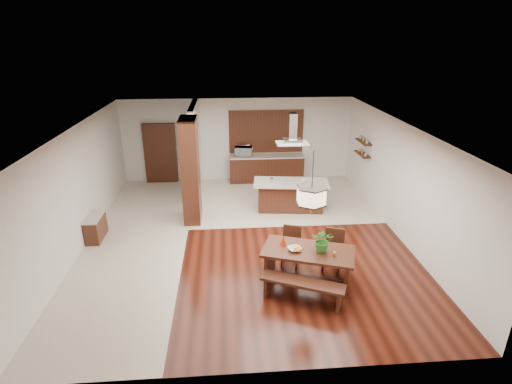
{
  "coord_description": "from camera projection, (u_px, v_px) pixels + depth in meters",
  "views": [
    {
      "loc": [
        -0.42,
        -9.24,
        4.94
      ],
      "look_at": [
        0.3,
        0.0,
        1.25
      ],
      "focal_mm": 28.0,
      "sensor_mm": 36.0,
      "label": 1
    }
  ],
  "objects": [
    {
      "name": "room_shell",
      "position": [
        244.0,
        161.0,
        9.65
      ],
      "size": [
        9.0,
        9.04,
        2.92
      ],
      "color": "black",
      "rests_on": "ground"
    },
    {
      "name": "tile_hallway",
      "position": [
        137.0,
        241.0,
        10.21
      ],
      "size": [
        2.5,
        9.0,
        0.01
      ],
      "primitive_type": "cube",
      "color": "beige",
      "rests_on": "ground"
    },
    {
      "name": "tile_kitchen",
      "position": [
        279.0,
        198.0,
        12.82
      ],
      "size": [
        5.5,
        4.0,
        0.01
      ],
      "primitive_type": "cube",
      "color": "beige",
      "rests_on": "ground"
    },
    {
      "name": "soffit_band",
      "position": [
        243.0,
        128.0,
        9.35
      ],
      "size": [
        8.0,
        9.0,
        0.02
      ],
      "primitive_type": "cube",
      "color": "#402410",
      "rests_on": "room_shell"
    },
    {
      "name": "partition_pier",
      "position": [
        191.0,
        171.0,
        10.89
      ],
      "size": [
        0.45,
        1.0,
        2.9
      ],
      "primitive_type": "cube",
      "color": "black",
      "rests_on": "ground"
    },
    {
      "name": "partition_stub",
      "position": [
        195.0,
        150.0,
        12.83
      ],
      "size": [
        0.18,
        2.4,
        2.9
      ],
      "primitive_type": "cube",
      "color": "silver",
      "rests_on": "ground"
    },
    {
      "name": "hallway_console",
      "position": [
        96.0,
        228.0,
        10.21
      ],
      "size": [
        0.37,
        0.88,
        0.63
      ],
      "primitive_type": "cube",
      "color": "black",
      "rests_on": "ground"
    },
    {
      "name": "hallway_doorway",
      "position": [
        161.0,
        153.0,
        13.91
      ],
      "size": [
        1.1,
        0.2,
        2.1
      ],
      "primitive_type": "cube",
      "color": "black",
      "rests_on": "ground"
    },
    {
      "name": "rear_counter",
      "position": [
        266.0,
        168.0,
        14.2
      ],
      "size": [
        2.6,
        0.62,
        0.95
      ],
      "color": "black",
      "rests_on": "ground"
    },
    {
      "name": "kitchen_window",
      "position": [
        266.0,
        131.0,
        13.97
      ],
      "size": [
        2.6,
        0.08,
        1.5
      ],
      "primitive_type": "cube",
      "color": "olive",
      "rests_on": "room_shell"
    },
    {
      "name": "shelf_lower",
      "position": [
        362.0,
        154.0,
        12.58
      ],
      "size": [
        0.26,
        0.9,
        0.04
      ],
      "primitive_type": "cube",
      "color": "black",
      "rests_on": "room_shell"
    },
    {
      "name": "shelf_upper",
      "position": [
        363.0,
        142.0,
        12.44
      ],
      "size": [
        0.26,
        0.9,
        0.04
      ],
      "primitive_type": "cube",
      "color": "black",
      "rests_on": "room_shell"
    },
    {
      "name": "dining_table",
      "position": [
        308.0,
        259.0,
        8.31
      ],
      "size": [
        2.07,
        1.5,
        0.78
      ],
      "rotation": [
        0.0,
        0.0,
        -0.34
      ],
      "color": "black",
      "rests_on": "ground"
    },
    {
      "name": "dining_bench",
      "position": [
        302.0,
        291.0,
        7.83
      ],
      "size": [
        1.65,
        1.01,
        0.46
      ],
      "primitive_type": null,
      "rotation": [
        0.0,
        0.0,
        -0.43
      ],
      "color": "black",
      "rests_on": "ground"
    },
    {
      "name": "dining_chair_left",
      "position": [
        291.0,
        247.0,
        8.97
      ],
      "size": [
        0.51,
        0.51,
        0.93
      ],
      "primitive_type": null,
      "rotation": [
        0.0,
        0.0,
        -0.31
      ],
      "color": "black",
      "rests_on": "ground"
    },
    {
      "name": "dining_chair_right",
      "position": [
        333.0,
        252.0,
        8.74
      ],
      "size": [
        0.56,
        0.56,
        0.97
      ],
      "primitive_type": null,
      "rotation": [
        0.0,
        0.0,
        -0.4
      ],
      "color": "black",
      "rests_on": "ground"
    },
    {
      "name": "pendant_lantern",
      "position": [
        312.0,
        184.0,
        7.69
      ],
      "size": [
        0.64,
        0.64,
        1.31
      ],
      "primitive_type": null,
      "color": "beige",
      "rests_on": "room_shell"
    },
    {
      "name": "foliage_plant",
      "position": [
        323.0,
        241.0,
        8.1
      ],
      "size": [
        0.56,
        0.52,
        0.5
      ],
      "primitive_type": "imported",
      "rotation": [
        0.0,
        0.0,
        -0.36
      ],
      "color": "#2D7025",
      "rests_on": "dining_table"
    },
    {
      "name": "fruit_bowl",
      "position": [
        295.0,
        249.0,
        8.21
      ],
      "size": [
        0.34,
        0.34,
        0.07
      ],
      "primitive_type": "imported",
      "rotation": [
        0.0,
        0.0,
        0.31
      ],
      "color": "beige",
      "rests_on": "dining_table"
    },
    {
      "name": "napkin_cone",
      "position": [
        283.0,
        240.0,
        8.38
      ],
      "size": [
        0.16,
        0.16,
        0.23
      ],
      "primitive_type": "cone",
      "rotation": [
        0.0,
        0.0,
        -0.11
      ],
      "color": "#AE260C",
      "rests_on": "dining_table"
    },
    {
      "name": "gold_ornament",
      "position": [
        334.0,
        254.0,
        7.99
      ],
      "size": [
        0.07,
        0.07,
        0.09
      ],
      "primitive_type": "cylinder",
      "rotation": [
        0.0,
        0.0,
        -0.09
      ],
      "color": "gold",
      "rests_on": "dining_table"
    },
    {
      "name": "kitchen_island",
      "position": [
        290.0,
        195.0,
        11.86
      ],
      "size": [
        2.27,
        1.19,
        0.9
      ],
      "rotation": [
        0.0,
        0.0,
        -0.11
      ],
      "color": "black",
      "rests_on": "ground"
    },
    {
      "name": "range_hood",
      "position": [
        293.0,
        129.0,
        11.12
      ],
      "size": [
        0.9,
        0.55,
        0.87
      ],
      "primitive_type": null,
      "color": "silver",
      "rests_on": "room_shell"
    },
    {
      "name": "island_cup",
      "position": [
        304.0,
        180.0,
        11.65
      ],
      "size": [
        0.14,
        0.14,
        0.1
      ],
      "primitive_type": "imported",
      "rotation": [
        0.0,
        0.0,
        -0.07
      ],
      "color": "white",
      "rests_on": "kitchen_island"
    },
    {
      "name": "microwave",
      "position": [
        244.0,
        151.0,
        13.92
      ],
      "size": [
        0.64,
        0.47,
        0.33
      ],
      "primitive_type": "imported",
      "rotation": [
        0.0,
        0.0,
        -0.12
      ],
      "color": "silver",
      "rests_on": "rear_counter"
    }
  ]
}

